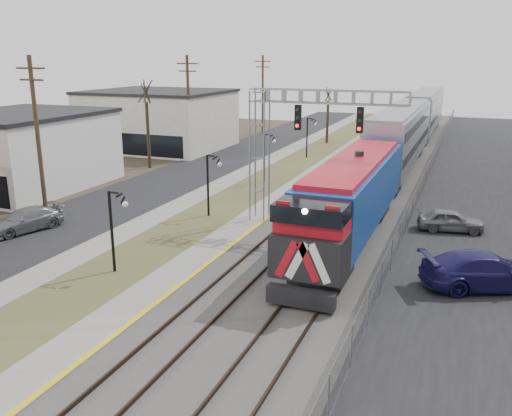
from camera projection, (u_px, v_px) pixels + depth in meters
The scene contains 17 objects.
street_west at pixel (164, 183), 43.68m from camera, with size 7.00×120.00×0.04m, color black.
sidewalk at pixel (214, 188), 42.07m from camera, with size 2.00×120.00×0.08m, color gray.
grass_median at pixel (250, 191), 41.01m from camera, with size 4.00×120.00×0.06m, color #4F522B.
platform at pixel (288, 194), 39.92m from camera, with size 2.00×120.00×0.24m, color gray.
ballast_bed at pixel (355, 201), 38.15m from camera, with size 8.00×120.00×0.20m, color #595651.
platform_edge at pixel (299, 193), 39.57m from camera, with size 0.24×120.00×0.01m, color gold.
track_near at pixel (327, 195), 38.81m from camera, with size 1.58×120.00×0.15m.
track_far at pixel (376, 200), 37.57m from camera, with size 1.58×120.00×0.15m.
train at pixel (406, 134), 50.33m from camera, with size 3.00×63.05×5.33m.
signal_gantry at pixel (287, 134), 31.37m from camera, with size 9.00×1.07×8.15m.
lampposts at pixel (116, 231), 25.53m from camera, with size 0.14×62.14×4.00m.
utility_poles at pixel (38, 136), 34.45m from camera, with size 0.28×80.28×10.00m.
fence at pixel (417, 196), 36.46m from camera, with size 0.04×120.00×1.60m, color gray.
bare_trees at pixel (175, 142), 46.86m from camera, with size 12.30×42.30×5.95m.
car_lot_d at pixel (486, 271), 23.81m from camera, with size 2.29×5.62×1.63m, color #1B1752.
car_lot_e at pixel (451, 221), 31.62m from camera, with size 1.51×3.76×1.28m, color slate.
car_street_b at pixel (25, 221), 31.62m from camera, with size 1.83×4.49×1.30m, color slate.
Camera 1 is at (11.13, -1.82, 9.99)m, focal length 38.00 mm.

